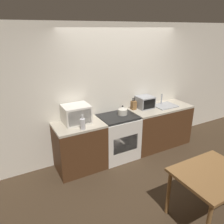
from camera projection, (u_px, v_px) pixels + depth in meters
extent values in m
plane|color=#3D2D1E|center=(148.00, 170.00, 4.09)|extent=(16.00, 16.00, 0.00)
cube|color=silver|center=(121.00, 90.00, 4.46)|extent=(10.00, 0.06, 2.60)
cube|color=#4C2D19|center=(80.00, 147.00, 4.02)|extent=(0.88, 0.62, 0.86)
cube|color=#B7AD99|center=(78.00, 125.00, 3.86)|extent=(0.88, 0.62, 0.04)
cube|color=#4C2D19|center=(159.00, 127.00, 4.86)|extent=(1.39, 0.62, 0.86)
cube|color=#B7AD99|center=(161.00, 108.00, 4.70)|extent=(1.39, 0.62, 0.04)
cube|color=silver|center=(118.00, 138.00, 4.38)|extent=(0.74, 0.62, 0.86)
cube|color=black|center=(118.00, 117.00, 4.22)|extent=(0.71, 0.57, 0.04)
cube|color=black|center=(126.00, 144.00, 4.14)|extent=(0.53, 0.02, 0.32)
cylinder|color=beige|center=(123.00, 112.00, 4.27)|extent=(0.18, 0.18, 0.11)
cone|color=beige|center=(123.00, 108.00, 4.24)|extent=(0.17, 0.17, 0.05)
sphere|color=black|center=(123.00, 106.00, 4.23)|extent=(0.03, 0.03, 0.03)
cube|color=silver|center=(76.00, 114.00, 3.87)|extent=(0.47, 0.39, 0.32)
cube|color=black|center=(80.00, 118.00, 3.72)|extent=(0.41, 0.01, 0.26)
cylinder|color=silver|center=(83.00, 124.00, 3.64)|extent=(0.09, 0.09, 0.18)
cylinder|color=silver|center=(82.00, 117.00, 3.59)|extent=(0.03, 0.03, 0.07)
cube|color=brown|center=(134.00, 105.00, 4.53)|extent=(0.10, 0.10, 0.18)
cylinder|color=black|center=(133.00, 100.00, 4.47)|extent=(0.01, 0.01, 0.07)
cylinder|color=black|center=(134.00, 99.00, 4.48)|extent=(0.01, 0.01, 0.07)
cylinder|color=black|center=(135.00, 99.00, 4.49)|extent=(0.01, 0.01, 0.07)
cube|color=#999BA0|center=(145.00, 102.00, 4.61)|extent=(0.33, 0.31, 0.25)
cube|color=black|center=(149.00, 104.00, 4.49)|extent=(0.29, 0.01, 0.20)
cube|color=#999BA0|center=(165.00, 106.00, 4.74)|extent=(0.47, 0.38, 0.02)
cylinder|color=#999BA0|center=(162.00, 99.00, 4.81)|extent=(0.03, 0.03, 0.22)
cube|color=brown|center=(213.00, 174.00, 2.82)|extent=(0.95, 0.76, 0.04)
cylinder|color=brown|center=(168.00, 193.00, 3.03)|extent=(0.05, 0.05, 0.70)
cylinder|color=brown|center=(209.00, 175.00, 3.40)|extent=(0.05, 0.05, 0.70)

